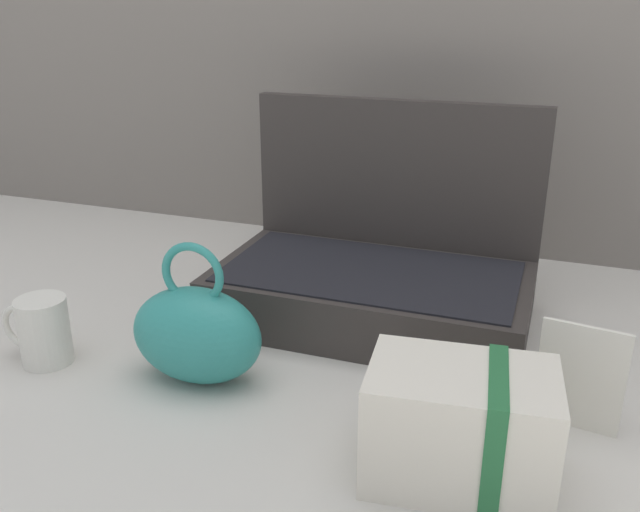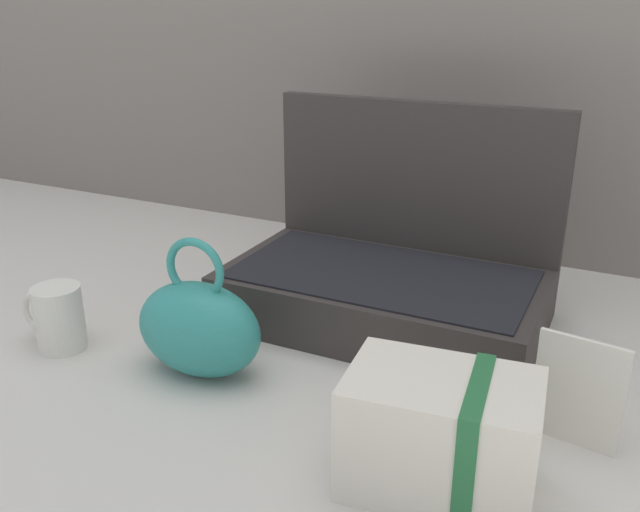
# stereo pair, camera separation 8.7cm
# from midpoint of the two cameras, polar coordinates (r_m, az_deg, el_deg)

# --- Properties ---
(ground_plane) EXTENTS (6.00, 6.00, 0.00)m
(ground_plane) POSITION_cam_midpoint_polar(r_m,az_deg,el_deg) (0.97, -3.17, -9.30)
(ground_plane) COLOR beige
(open_suitcase) EXTENTS (0.49, 0.29, 0.33)m
(open_suitcase) POSITION_cam_midpoint_polar(r_m,az_deg,el_deg) (1.10, 2.50, -1.26)
(open_suitcase) COLOR #332D2B
(open_suitcase) RESTS_ON ground_plane
(teal_pouch_handbag) EXTENTS (0.19, 0.12, 0.20)m
(teal_pouch_handbag) POSITION_cam_midpoint_polar(r_m,az_deg,el_deg) (0.93, -12.97, -6.40)
(teal_pouch_handbag) COLOR teal
(teal_pouch_handbag) RESTS_ON ground_plane
(cream_toiletry_bag) EXTENTS (0.21, 0.15, 0.13)m
(cream_toiletry_bag) POSITION_cam_midpoint_polar(r_m,az_deg,el_deg) (0.74, 8.54, -14.04)
(cream_toiletry_bag) COLOR silver
(cream_toiletry_bag) RESTS_ON ground_plane
(coffee_mug) EXTENTS (0.11, 0.07, 0.10)m
(coffee_mug) POSITION_cam_midpoint_polar(r_m,az_deg,el_deg) (1.05, -24.48, -5.76)
(coffee_mug) COLOR silver
(coffee_mug) RESTS_ON ground_plane
(info_card_left) EXTENTS (0.10, 0.02, 0.13)m
(info_card_left) POSITION_cam_midpoint_polar(r_m,az_deg,el_deg) (0.86, 18.28, -9.71)
(info_card_left) COLOR silver
(info_card_left) RESTS_ON ground_plane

